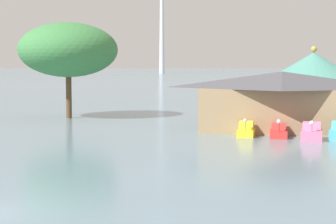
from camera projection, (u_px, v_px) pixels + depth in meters
pedal_boat_yellow at (246, 130)px, 46.58m from camera, size 1.35×2.31×1.54m
pedal_boat_red at (279, 132)px, 45.98m from camera, size 1.38×2.55×1.54m
pedal_boat_pink at (312, 133)px, 44.35m from camera, size 1.71×2.56×1.60m
boathouse at (282, 100)px, 50.62m from camera, size 14.80×8.86×5.20m
green_roof_pavilion at (313, 79)px, 64.97m from camera, size 11.05×11.05×7.89m
shoreline_tree_tall_left at (68, 50)px, 62.09m from camera, size 10.70×10.70×10.34m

